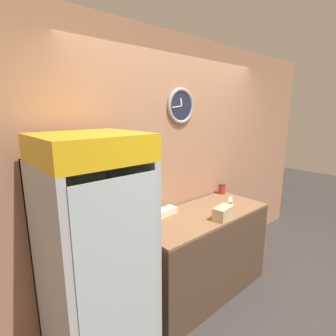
{
  "coord_description": "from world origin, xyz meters",
  "views": [
    {
      "loc": [
        -1.96,
        -0.79,
        1.95
      ],
      "look_at": [
        -0.49,
        0.85,
        1.47
      ],
      "focal_mm": 28.0,
      "sensor_mm": 36.0,
      "label": 1
    }
  ],
  "objects_px": {
    "condiment_jar": "(222,189)",
    "sandwich_stack_middle": "(223,210)",
    "chefs_knife": "(230,203)",
    "sandwich_flat_left": "(166,211)",
    "beverage_cooler": "(91,246)",
    "sandwich_stack_bottom": "(223,216)",
    "napkin_dispenser": "(136,217)"
  },
  "relations": [
    {
      "from": "beverage_cooler",
      "to": "sandwich_stack_bottom",
      "type": "height_order",
      "value": "beverage_cooler"
    },
    {
      "from": "sandwich_stack_bottom",
      "to": "condiment_jar",
      "type": "relative_size",
      "value": 2.06
    },
    {
      "from": "condiment_jar",
      "to": "sandwich_stack_middle",
      "type": "bearing_deg",
      "value": -142.48
    },
    {
      "from": "sandwich_stack_bottom",
      "to": "napkin_dispenser",
      "type": "distance_m",
      "value": 0.84
    },
    {
      "from": "sandwich_stack_bottom",
      "to": "beverage_cooler",
      "type": "bearing_deg",
      "value": 168.82
    },
    {
      "from": "sandwich_flat_left",
      "to": "chefs_knife",
      "type": "height_order",
      "value": "sandwich_flat_left"
    },
    {
      "from": "sandwich_stack_middle",
      "to": "sandwich_flat_left",
      "type": "bearing_deg",
      "value": 126.56
    },
    {
      "from": "sandwich_flat_left",
      "to": "chefs_knife",
      "type": "xyz_separation_m",
      "value": [
        0.76,
        -0.25,
        -0.02
      ]
    },
    {
      "from": "sandwich_stack_bottom",
      "to": "sandwich_flat_left",
      "type": "bearing_deg",
      "value": 126.56
    },
    {
      "from": "chefs_knife",
      "to": "sandwich_stack_bottom",
      "type": "bearing_deg",
      "value": -153.9
    },
    {
      "from": "sandwich_flat_left",
      "to": "napkin_dispenser",
      "type": "distance_m",
      "value": 0.34
    },
    {
      "from": "beverage_cooler",
      "to": "chefs_knife",
      "type": "relative_size",
      "value": 5.57
    },
    {
      "from": "sandwich_stack_bottom",
      "to": "condiment_jar",
      "type": "height_order",
      "value": "condiment_jar"
    },
    {
      "from": "beverage_cooler",
      "to": "chefs_knife",
      "type": "distance_m",
      "value": 1.67
    },
    {
      "from": "sandwich_stack_middle",
      "to": "condiment_jar",
      "type": "bearing_deg",
      "value": 37.52
    },
    {
      "from": "sandwich_stack_bottom",
      "to": "chefs_knife",
      "type": "xyz_separation_m",
      "value": [
        0.42,
        0.21,
        -0.02
      ]
    },
    {
      "from": "condiment_jar",
      "to": "napkin_dispenser",
      "type": "bearing_deg",
      "value": -179.96
    },
    {
      "from": "sandwich_stack_bottom",
      "to": "chefs_knife",
      "type": "height_order",
      "value": "sandwich_stack_bottom"
    },
    {
      "from": "sandwich_stack_middle",
      "to": "napkin_dispenser",
      "type": "xyz_separation_m",
      "value": [
        -0.68,
        0.49,
        -0.03
      ]
    },
    {
      "from": "condiment_jar",
      "to": "sandwich_stack_bottom",
      "type": "bearing_deg",
      "value": -142.48
    },
    {
      "from": "sandwich_flat_left",
      "to": "chefs_knife",
      "type": "distance_m",
      "value": 0.8
    },
    {
      "from": "sandwich_flat_left",
      "to": "sandwich_stack_middle",
      "type": "bearing_deg",
      "value": -53.44
    },
    {
      "from": "beverage_cooler",
      "to": "sandwich_stack_bottom",
      "type": "relative_size",
      "value": 7.4
    },
    {
      "from": "sandwich_flat_left",
      "to": "napkin_dispenser",
      "type": "height_order",
      "value": "napkin_dispenser"
    },
    {
      "from": "chefs_knife",
      "to": "condiment_jar",
      "type": "relative_size",
      "value": 2.74
    },
    {
      "from": "beverage_cooler",
      "to": "sandwich_flat_left",
      "type": "bearing_deg",
      "value": 13.08
    },
    {
      "from": "sandwich_stack_middle",
      "to": "condiment_jar",
      "type": "distance_m",
      "value": 0.81
    },
    {
      "from": "sandwich_stack_middle",
      "to": "napkin_dispenser",
      "type": "height_order",
      "value": "sandwich_stack_middle"
    },
    {
      "from": "sandwich_stack_middle",
      "to": "chefs_knife",
      "type": "height_order",
      "value": "sandwich_stack_middle"
    },
    {
      "from": "beverage_cooler",
      "to": "chefs_knife",
      "type": "bearing_deg",
      "value": -1.41
    },
    {
      "from": "sandwich_flat_left",
      "to": "condiment_jar",
      "type": "xyz_separation_m",
      "value": [
        0.98,
        0.04,
        0.03
      ]
    },
    {
      "from": "chefs_knife",
      "to": "condiment_jar",
      "type": "xyz_separation_m",
      "value": [
        0.23,
        0.29,
        0.05
      ]
    }
  ]
}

